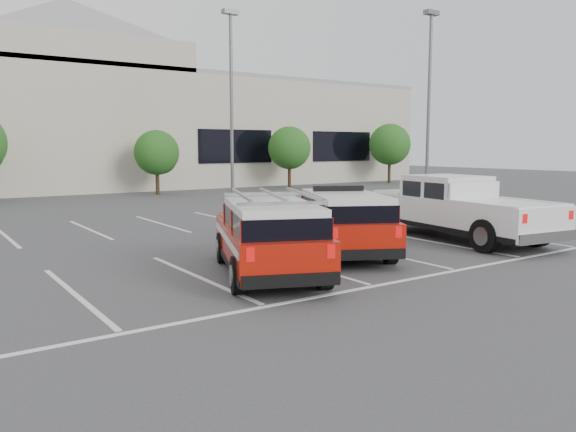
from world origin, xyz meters
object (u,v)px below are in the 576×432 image
object	(u,v)px
white_pickup	(458,214)
convention_building	(39,122)
ladder_suv	(269,242)
tree_mid_right	(158,154)
tree_right	(290,149)
fire_chief_suv	(341,226)
light_pole_right	(429,106)
tree_far_right	(390,146)
light_pole_mid	(231,106)

from	to	relation	value
white_pickup	convention_building	bearing A→B (deg)	108.79
white_pickup	ladder_suv	distance (m)	7.86
white_pickup	tree_mid_right	bearing A→B (deg)	101.19
tree_right	white_pickup	xyz separation A→B (m)	(-8.59, -21.82, -1.97)
fire_chief_suv	white_pickup	distance (m)	4.65
light_pole_right	fire_chief_suv	bearing A→B (deg)	-145.98
convention_building	ladder_suv	xyz separation A→B (m)	(-1.48, -32.61, -3.94)
tree_mid_right	tree_far_right	bearing A→B (deg)	0.00
tree_right	white_pickup	distance (m)	23.53
fire_chief_suv	white_pickup	xyz separation A→B (m)	(4.65, -0.23, 0.05)
tree_mid_right	fire_chief_suv	bearing A→B (deg)	-98.52
tree_mid_right	white_pickup	world-z (taller)	tree_mid_right
light_pole_mid	fire_chief_suv	xyz separation A→B (m)	(-5.14, -15.55, -4.43)
white_pickup	ladder_suv	xyz separation A→B (m)	(-7.80, -0.97, -0.02)
ladder_suv	tree_far_right	bearing A→B (deg)	63.11
light_pole_right	ladder_suv	size ratio (longest dim) A/B	1.93
light_pole_mid	light_pole_right	size ratio (longest dim) A/B	1.00
tree_right	tree_far_right	xyz separation A→B (m)	(10.00, 0.00, 0.27)
light_pole_mid	light_pole_right	bearing A→B (deg)	-33.69
tree_far_right	white_pickup	world-z (taller)	tree_far_right
tree_right	light_pole_mid	size ratio (longest dim) A/B	0.43
light_pole_right	white_pickup	bearing A→B (deg)	-134.16
light_pole_right	ladder_suv	xyz separation A→B (m)	(-17.30, -10.75, -4.41)
convention_building	white_pickup	xyz separation A→B (m)	(6.32, -31.64, -3.92)
convention_building	white_pickup	bearing A→B (deg)	-78.70
tree_mid_right	tree_right	world-z (taller)	tree_right
light_pole_right	ladder_suv	world-z (taller)	light_pole_right
tree_mid_right	ladder_suv	size ratio (longest dim) A/B	0.75
light_pole_right	tree_right	bearing A→B (deg)	94.31
tree_right	light_pole_mid	distance (m)	10.38
ladder_suv	white_pickup	bearing A→B (deg)	29.40
convention_building	ladder_suv	size ratio (longest dim) A/B	11.33
white_pickup	ladder_suv	bearing A→B (deg)	-165.41
convention_building	tree_mid_right	size ratio (longest dim) A/B	15.04
tree_right	ladder_suv	xyz separation A→B (m)	(-16.39, -22.79, -1.99)
light_pole_right	fire_chief_suv	xyz separation A→B (m)	(-14.14, -9.55, -4.43)
convention_building	tree_far_right	distance (m)	26.83
light_pole_mid	ladder_suv	size ratio (longest dim) A/B	1.93
ladder_suv	tree_right	bearing A→B (deg)	76.58
convention_building	tree_right	distance (m)	17.96
fire_chief_suv	ladder_suv	size ratio (longest dim) A/B	1.05
tree_mid_right	tree_right	bearing A→B (deg)	0.00
tree_mid_right	light_pole_mid	distance (m)	6.88
ladder_suv	fire_chief_suv	bearing A→B (deg)	43.15
tree_mid_right	light_pole_right	bearing A→B (deg)	-47.83
light_pole_mid	light_pole_right	distance (m)	10.82
light_pole_mid	ladder_suv	world-z (taller)	light_pole_mid
convention_building	tree_right	world-z (taller)	convention_building
convention_building	light_pole_mid	xyz separation A→B (m)	(6.82, -15.86, 0.47)
light_pole_right	fire_chief_suv	distance (m)	17.63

